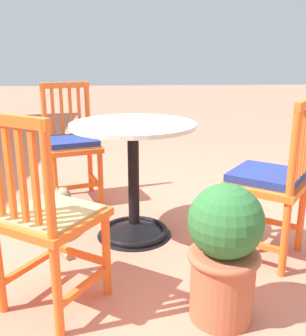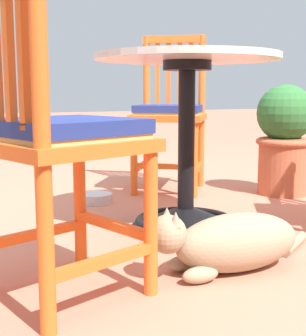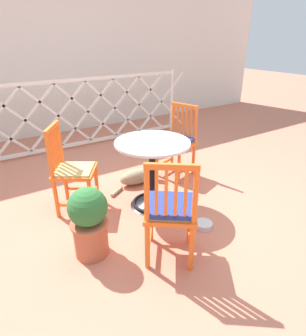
{
  "view_description": "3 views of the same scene",
  "coord_description": "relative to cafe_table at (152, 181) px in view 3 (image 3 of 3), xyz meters",
  "views": [
    {
      "loc": [
        -2.22,
        0.14,
        1.13
      ],
      "look_at": [
        -0.05,
        0.0,
        0.49
      ],
      "focal_mm": 42.15,
      "sensor_mm": 36.0,
      "label": 1
    },
    {
      "loc": [
        1.11,
        1.88,
        0.58
      ],
      "look_at": [
        0.22,
        0.02,
        0.25
      ],
      "focal_mm": 51.74,
      "sensor_mm": 36.0,
      "label": 2
    },
    {
      "loc": [
        -1.35,
        -2.16,
        1.69
      ],
      "look_at": [
        0.2,
        0.24,
        0.37
      ],
      "focal_mm": 30.78,
      "sensor_mm": 36.0,
      "label": 3
    }
  ],
  "objects": [
    {
      "name": "tabby_cat",
      "position": [
        0.14,
        0.51,
        -0.19
      ],
      "size": [
        0.73,
        0.27,
        0.23
      ],
      "color": "#9E896B",
      "rests_on": "ground_plane"
    },
    {
      "name": "cafe_table",
      "position": [
        0.0,
        0.0,
        0.0
      ],
      "size": [
        0.76,
        0.76,
        0.73
      ],
      "color": "black",
      "rests_on": "ground_plane"
    },
    {
      "name": "orange_chair_tucked_in",
      "position": [
        -0.31,
        -0.75,
        0.16
      ],
      "size": [
        0.56,
        0.56,
        0.91
      ],
      "color": "orange",
      "rests_on": "ground_plane"
    },
    {
      "name": "terracotta_planter",
      "position": [
        -0.85,
        -0.37,
        0.04
      ],
      "size": [
        0.32,
        0.32,
        0.62
      ],
      "color": "#B25B3D",
      "rests_on": "ground_plane"
    },
    {
      "name": "orange_chair_near_fence",
      "position": [
        0.67,
        0.47,
        0.16
      ],
      "size": [
        0.51,
        0.51,
        0.91
      ],
      "color": "orange",
      "rests_on": "ground_plane"
    },
    {
      "name": "building_wall_backdrop",
      "position": [
        -0.11,
        3.22,
        1.12
      ],
      "size": [
        10.0,
        0.2,
        2.8
      ],
      "primitive_type": "cube",
      "color": "silver",
      "rests_on": "ground_plane"
    },
    {
      "name": "ground_plane",
      "position": [
        -0.11,
        -0.11,
        -0.28
      ],
      "size": [
        24.0,
        24.0,
        0.0
      ],
      "primitive_type": "plane",
      "color": "#C6755B"
    },
    {
      "name": "pet_water_bowl",
      "position": [
        0.2,
        -0.61,
        -0.26
      ],
      "size": [
        0.17,
        0.17,
        0.05
      ],
      "primitive_type": "cylinder",
      "color": "silver",
      "rests_on": "ground_plane"
    },
    {
      "name": "lattice_fence_panel",
      "position": [
        0.15,
        2.16,
        0.28
      ],
      "size": [
        3.89,
        0.06,
        1.13
      ],
      "color": "silver",
      "rests_on": "ground_plane"
    },
    {
      "name": "orange_chair_by_planter",
      "position": [
        -0.72,
        0.39,
        0.15
      ],
      "size": [
        0.55,
        0.55,
        0.91
      ],
      "color": "orange",
      "rests_on": "ground_plane"
    }
  ]
}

